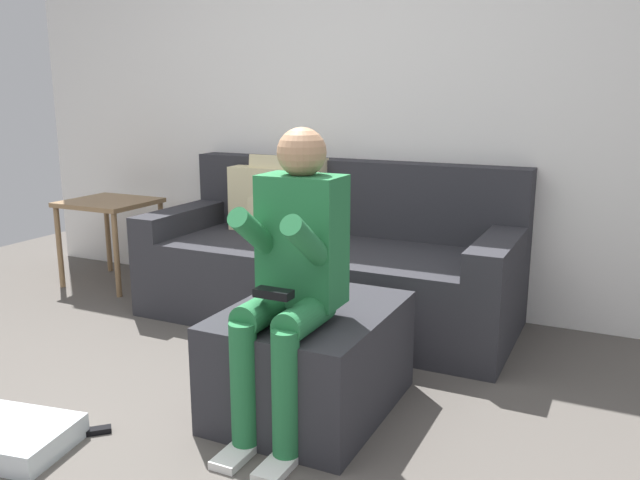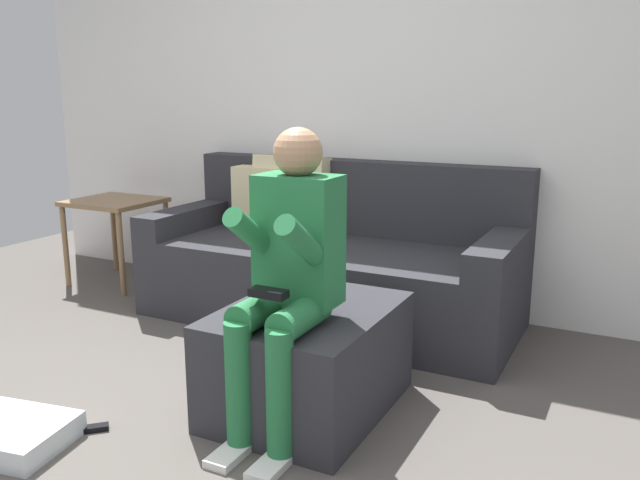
{
  "view_description": "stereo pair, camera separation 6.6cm",
  "coord_description": "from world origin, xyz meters",
  "px_view_note": "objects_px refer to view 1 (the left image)",
  "views": [
    {
      "loc": [
        1.53,
        -1.43,
        1.3
      ],
      "look_at": [
        0.2,
        1.32,
        0.6
      ],
      "focal_mm": 36.55,
      "sensor_mm": 36.0,
      "label": 1
    },
    {
      "loc": [
        1.59,
        -1.41,
        1.3
      ],
      "look_at": [
        0.2,
        1.32,
        0.6
      ],
      "focal_mm": 36.55,
      "sensor_mm": 36.0,
      "label": 2
    }
  ],
  "objects_px": {
    "couch_sectional": "(328,263)",
    "storage_bin": "(13,438)",
    "ottoman": "(311,359)",
    "person_seated": "(292,268)",
    "remote_by_storage_bin": "(85,433)",
    "side_table": "(110,213)"
  },
  "relations": [
    {
      "from": "storage_bin",
      "to": "remote_by_storage_bin",
      "type": "distance_m",
      "value": 0.25
    },
    {
      "from": "couch_sectional",
      "to": "side_table",
      "type": "distance_m",
      "value": 1.63
    },
    {
      "from": "side_table",
      "to": "couch_sectional",
      "type": "bearing_deg",
      "value": 1.23
    },
    {
      "from": "storage_bin",
      "to": "couch_sectional",
      "type": "bearing_deg",
      "value": 77.04
    },
    {
      "from": "remote_by_storage_bin",
      "to": "storage_bin",
      "type": "bearing_deg",
      "value": -175.4
    },
    {
      "from": "side_table",
      "to": "remote_by_storage_bin",
      "type": "bearing_deg",
      "value": -50.1
    },
    {
      "from": "storage_bin",
      "to": "side_table",
      "type": "relative_size",
      "value": 0.73
    },
    {
      "from": "ottoman",
      "to": "storage_bin",
      "type": "height_order",
      "value": "ottoman"
    },
    {
      "from": "ottoman",
      "to": "storage_bin",
      "type": "distance_m",
      "value": 1.17
    },
    {
      "from": "side_table",
      "to": "remote_by_storage_bin",
      "type": "xyz_separation_m",
      "value": [
        1.36,
        -1.62,
        -0.48
      ]
    },
    {
      "from": "couch_sectional",
      "to": "storage_bin",
      "type": "xyz_separation_m",
      "value": [
        -0.43,
        -1.85,
        -0.28
      ]
    },
    {
      "from": "ottoman",
      "to": "person_seated",
      "type": "height_order",
      "value": "person_seated"
    },
    {
      "from": "couch_sectional",
      "to": "person_seated",
      "type": "xyz_separation_m",
      "value": [
        0.44,
        -1.26,
        0.33
      ]
    },
    {
      "from": "ottoman",
      "to": "side_table",
      "type": "distance_m",
      "value": 2.31
    },
    {
      "from": "ottoman",
      "to": "storage_bin",
      "type": "xyz_separation_m",
      "value": [
        -0.86,
        -0.77,
        -0.17
      ]
    },
    {
      "from": "couch_sectional",
      "to": "side_table",
      "type": "height_order",
      "value": "couch_sectional"
    },
    {
      "from": "person_seated",
      "to": "storage_bin",
      "type": "height_order",
      "value": "person_seated"
    },
    {
      "from": "person_seated",
      "to": "storage_bin",
      "type": "bearing_deg",
      "value": -146.14
    },
    {
      "from": "ottoman",
      "to": "remote_by_storage_bin",
      "type": "relative_size",
      "value": 4.12
    },
    {
      "from": "ottoman",
      "to": "storage_bin",
      "type": "relative_size",
      "value": 1.92
    },
    {
      "from": "person_seated",
      "to": "storage_bin",
      "type": "xyz_separation_m",
      "value": [
        -0.87,
        -0.58,
        -0.61
      ]
    },
    {
      "from": "person_seated",
      "to": "remote_by_storage_bin",
      "type": "distance_m",
      "value": 1.03
    }
  ]
}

